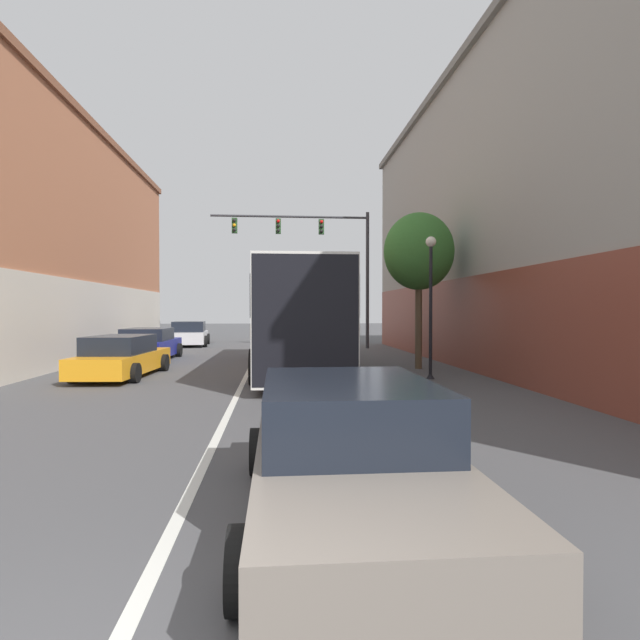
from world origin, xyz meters
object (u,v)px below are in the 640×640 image
(parked_car_left_mid, at_px, (189,334))
(parked_car_left_near, at_px, (122,357))
(street_lamp, at_px, (431,296))
(street_tree_near, at_px, (419,252))
(parked_car_left_far, at_px, (149,345))
(traffic_signal_gantry, at_px, (318,247))
(bus, at_px, (297,314))
(hatchback_foreground, at_px, (350,453))

(parked_car_left_mid, bearing_deg, parked_car_left_near, 176.90)
(street_lamp, bearing_deg, street_tree_near, 81.49)
(parked_car_left_far, xyz_separation_m, traffic_signal_gantry, (7.52, 5.64, 4.85))
(parked_car_left_mid, xyz_separation_m, parked_car_left_far, (-0.18, -8.51, -0.04))
(parked_car_left_near, distance_m, parked_car_left_mid, 13.87)
(street_tree_near, bearing_deg, traffic_signal_gantry, 105.96)
(parked_car_left_mid, relative_size, street_lamp, 1.03)
(parked_car_left_far, distance_m, street_lamp, 12.04)
(bus, relative_size, traffic_signal_gantry, 1.43)
(parked_car_left_mid, height_order, traffic_signal_gantry, traffic_signal_gantry)
(hatchback_foreground, distance_m, parked_car_left_mid, 25.50)
(street_lamp, bearing_deg, parked_car_left_mid, 122.65)
(hatchback_foreground, relative_size, street_tree_near, 0.83)
(traffic_signal_gantry, relative_size, street_lamp, 2.00)
(bus, distance_m, hatchback_foreground, 12.63)
(hatchback_foreground, distance_m, parked_car_left_far, 17.39)
(bus, relative_size, hatchback_foreground, 2.67)
(traffic_signal_gantry, height_order, street_tree_near, traffic_signal_gantry)
(bus, height_order, hatchback_foreground, bus)
(parked_car_left_mid, distance_m, street_lamp, 18.07)
(hatchback_foreground, xyz_separation_m, street_tree_near, (4.25, 12.32, 3.47))
(parked_car_left_far, bearing_deg, bus, -121.76)
(parked_car_left_near, bearing_deg, bus, -69.81)
(traffic_signal_gantry, bearing_deg, parked_car_left_far, -143.15)
(parked_car_left_far, distance_m, street_tree_near, 11.55)
(hatchback_foreground, height_order, traffic_signal_gantry, traffic_signal_gantry)
(bus, bearing_deg, parked_car_left_mid, 25.89)
(parked_car_left_far, height_order, traffic_signal_gantry, traffic_signal_gantry)
(parked_car_left_mid, bearing_deg, street_lamp, -151.92)
(parked_car_left_near, relative_size, street_lamp, 1.10)
(bus, height_order, parked_car_left_near, bus)
(parked_car_left_near, xyz_separation_m, street_tree_near, (9.74, 1.37, 3.49))
(bus, bearing_deg, hatchback_foreground, -179.46)
(parked_car_left_mid, height_order, parked_car_left_far, parked_car_left_mid)
(parked_car_left_near, xyz_separation_m, parked_car_left_far, (-0.54, 5.36, 0.03))
(hatchback_foreground, bearing_deg, parked_car_left_far, 20.28)
(hatchback_foreground, bearing_deg, parked_car_left_near, 26.63)
(street_tree_near, bearing_deg, hatchback_foreground, -109.02)
(hatchback_foreground, distance_m, street_lamp, 10.58)
(traffic_signal_gantry, height_order, street_lamp, traffic_signal_gantry)
(parked_car_left_far, bearing_deg, street_tree_near, -111.03)
(parked_car_left_near, height_order, street_lamp, street_lamp)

